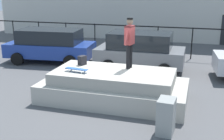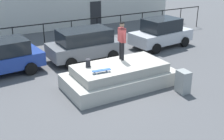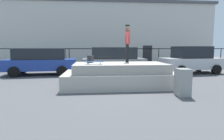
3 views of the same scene
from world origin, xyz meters
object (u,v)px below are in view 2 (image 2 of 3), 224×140
(skateboard, at_px, (101,70))
(backpack, at_px, (88,63))
(skateboarder, at_px, (122,38))
(car_grey_hatchback_mid, at_px, (85,44))
(utility_box, at_px, (183,82))
(car_silver_sedan_far, at_px, (161,33))

(skateboard, bearing_deg, backpack, 100.50)
(skateboarder, bearing_deg, skateboard, -147.78)
(car_grey_hatchback_mid, xyz_separation_m, utility_box, (1.93, -5.97, -0.44))
(skateboarder, distance_m, utility_box, 3.36)
(backpack, bearing_deg, car_grey_hatchback_mid, 4.34)
(skateboarder, relative_size, utility_box, 1.78)
(skateboard, relative_size, car_silver_sedan_far, 0.19)
(skateboarder, bearing_deg, utility_box, -56.76)
(skateboard, xyz_separation_m, backpack, (-0.17, 0.93, 0.07))
(car_silver_sedan_far, height_order, utility_box, car_silver_sedan_far)
(car_grey_hatchback_mid, relative_size, car_silver_sedan_far, 0.96)
(skateboarder, relative_size, backpack, 5.23)
(skateboarder, relative_size, skateboard, 2.15)
(backpack, distance_m, utility_box, 4.22)
(car_silver_sedan_far, bearing_deg, car_grey_hatchback_mid, 179.10)
(utility_box, bearing_deg, skateboard, 159.29)
(skateboard, height_order, car_grey_hatchback_mid, car_grey_hatchback_mid)
(backpack, distance_m, car_grey_hatchback_mid, 3.86)
(skateboard, relative_size, car_grey_hatchback_mid, 0.20)
(car_silver_sedan_far, relative_size, utility_box, 4.27)
(backpack, distance_m, car_silver_sedan_far, 7.67)
(skateboarder, height_order, utility_box, skateboarder)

